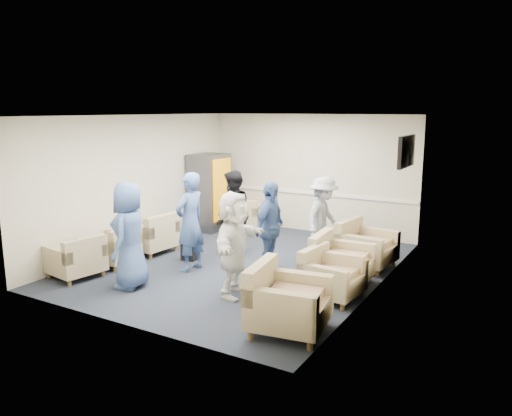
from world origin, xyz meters
The scene contains 25 objects.
floor centered at (0.00, 0.00, 0.00)m, with size 6.00×6.00×0.00m, color black.
ceiling centered at (0.00, 0.00, 2.70)m, with size 6.00×6.00×0.00m, color white.
back_wall centered at (0.00, 3.00, 1.35)m, with size 5.00×0.02×2.70m, color beige.
front_wall centered at (0.00, -3.00, 1.35)m, with size 5.00×0.02×2.70m, color beige.
left_wall centered at (-2.50, 0.00, 1.35)m, with size 0.02×6.00×2.70m, color beige.
right_wall centered at (2.50, 0.00, 1.35)m, with size 0.02×6.00×2.70m, color beige.
chair_rail centered at (0.00, 2.98, 0.90)m, with size 4.98×0.04×0.06m, color silver.
tv centered at (2.44, 1.80, 2.05)m, with size 0.10×1.00×0.58m.
armchair_left_near centered at (-2.02, -2.02, 0.31)m, with size 0.89×0.89×0.63m.
armchair_left_mid centered at (-2.00, -1.18, 0.31)m, with size 0.83×0.83×0.62m.
armchair_left_far centered at (-1.95, -0.22, 0.34)m, with size 0.90×0.90×0.68m.
armchair_right_near centered at (1.94, -2.11, 0.37)m, with size 1.07×1.07×0.75m.
armchair_right_midnear centered at (2.00, -0.73, 0.32)m, with size 0.87×0.87×0.64m.
armchair_right_midfar centered at (1.92, -0.12, 0.35)m, with size 0.95×0.95×0.71m.
armchair_right_far centered at (1.97, 0.99, 0.36)m, with size 0.99×0.99×0.71m.
armchair_corner centered at (-1.43, 2.37, 0.32)m, with size 1.02×1.02×0.63m.
vending_machine centered at (-2.09, 1.96, 0.90)m, with size 0.73×0.85×1.79m.
backpack centered at (-1.01, -0.26, 0.24)m, with size 0.29×0.22×0.47m.
pillow centered at (-2.03, -2.01, 0.48)m, with size 0.44×0.33×0.13m, color white.
person_front_left centered at (-0.93, -1.87, 0.85)m, with size 0.83×0.54×1.70m, color #3A568C.
person_mid_left centered at (-0.62, -0.71, 0.87)m, with size 0.64×0.42×1.75m, color #3A568C.
person_back_left centered at (-0.51, 0.50, 0.83)m, with size 0.80×0.63×1.65m, color black.
person_back_right centered at (1.12, 1.14, 0.79)m, with size 1.02×0.58×1.57m, color silver.
person_mid_right centered at (0.69, -0.19, 0.81)m, with size 0.95×0.39×1.62m, color #3A568C.
person_front_right centered at (0.70, -1.35, 0.81)m, with size 1.50×0.48×1.62m, color silver.
Camera 1 is at (4.63, -7.49, 2.82)m, focal length 35.00 mm.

